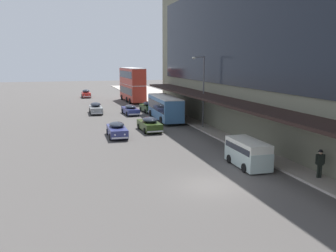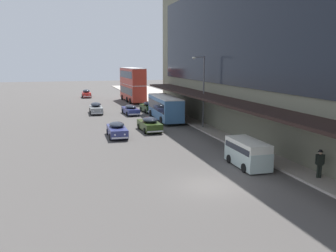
% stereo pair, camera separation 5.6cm
% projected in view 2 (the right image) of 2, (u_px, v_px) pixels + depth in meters
% --- Properties ---
extents(ground, '(240.00, 240.00, 0.00)m').
position_uv_depth(ground, '(209.00, 186.00, 23.17)').
color(ground, '#4E4A47').
extents(transit_bus_kerbside_front, '(2.88, 9.70, 3.11)m').
position_uv_depth(transit_bus_kerbside_front, '(165.00, 107.00, 47.71)').
color(transit_bus_kerbside_front, teal).
rests_on(transit_bus_kerbside_front, ground).
extents(transit_bus_kerbside_rear, '(3.05, 11.23, 6.23)m').
position_uv_depth(transit_bus_kerbside_rear, '(133.00, 84.00, 69.09)').
color(transit_bus_kerbside_rear, '#A93226').
rests_on(transit_bus_kerbside_rear, ground).
extents(sedan_second_mid, '(1.96, 5.07, 1.44)m').
position_uv_depth(sedan_second_mid, '(131.00, 109.00, 53.16)').
color(sedan_second_mid, navy).
rests_on(sedan_second_mid, ground).
extents(sedan_trailing_near, '(1.92, 4.85, 1.61)m').
position_uv_depth(sedan_trailing_near, '(96.00, 108.00, 54.10)').
color(sedan_trailing_near, gray).
rests_on(sedan_trailing_near, ground).
extents(sedan_lead_near, '(1.82, 4.28, 1.64)m').
position_uv_depth(sedan_lead_near, '(86.00, 94.00, 77.13)').
color(sedan_lead_near, red).
rests_on(sedan_lead_near, ground).
extents(sedan_far_back, '(2.02, 4.78, 1.58)m').
position_uv_depth(sedan_far_back, '(150.00, 124.00, 40.76)').
color(sedan_far_back, '#2C3F17').
rests_on(sedan_far_back, ground).
extents(sedan_trailing_mid, '(1.93, 4.76, 1.50)m').
position_uv_depth(sedan_trailing_mid, '(117.00, 130.00, 37.72)').
color(sedan_trailing_mid, navy).
rests_on(sedan_trailing_mid, ground).
extents(sedan_oncoming_front, '(1.90, 4.40, 1.62)m').
position_uv_depth(sedan_oncoming_front, '(148.00, 107.00, 55.58)').
color(sedan_oncoming_front, '#213D1A').
rests_on(sedan_oncoming_front, ground).
extents(vw_van, '(1.97, 4.58, 1.96)m').
position_uv_depth(vw_van, '(247.00, 152.00, 27.22)').
color(vw_van, '#B1C6C0').
rests_on(vw_van, ground).
extents(pedestrian_at_kerb, '(0.60, 0.35, 1.86)m').
position_uv_depth(pedestrian_at_kerb, '(320.00, 162.00, 24.10)').
color(pedestrian_at_kerb, black).
rests_on(pedestrian_at_kerb, sidewalk_kerb).
extents(street_lamp, '(1.50, 0.28, 7.94)m').
position_uv_depth(street_lamp, '(202.00, 87.00, 41.67)').
color(street_lamp, '#4C4C51').
rests_on(street_lamp, sidewalk_kerb).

